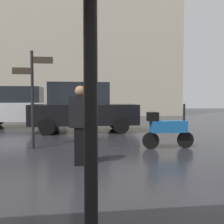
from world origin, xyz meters
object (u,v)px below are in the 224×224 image
street_signpost (33,89)px  pedestrian_with_bag (81,120)px  parked_car_left (82,108)px  parked_scooter (167,128)px  parked_car_right (20,107)px

street_signpost → pedestrian_with_bag: bearing=-56.4°
parked_car_left → parked_scooter: bearing=113.6°
pedestrian_with_bag → parked_car_left: 5.31m
pedestrian_with_bag → street_signpost: 2.43m
parked_car_left → street_signpost: (-1.40, -3.37, 0.64)m
pedestrian_with_bag → parked_scooter: bearing=-67.2°
parked_car_left → parked_car_right: (-2.91, 2.05, -0.02)m
parked_scooter → parked_car_left: parked_car_left is taller
parked_scooter → pedestrian_with_bag: bearing=-145.6°
pedestrian_with_bag → parked_car_left: (0.11, 5.31, 0.06)m
parked_scooter → parked_car_left: bearing=123.0°
pedestrian_with_bag → parked_car_left: size_ratio=0.38×
parked_scooter → street_signpost: bearing=175.2°
parked_scooter → street_signpost: street_signpost is taller
pedestrian_with_bag → parked_scooter: 2.80m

